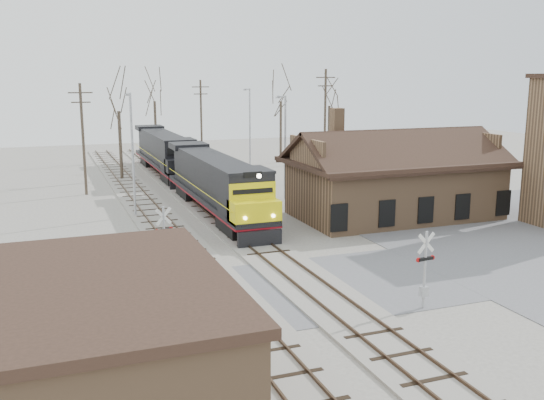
# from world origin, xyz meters

# --- Properties ---
(ground) EXTENTS (140.00, 140.00, 0.00)m
(ground) POSITION_xyz_m (0.00, 0.00, 0.00)
(ground) COLOR #A7A196
(ground) RESTS_ON ground
(road) EXTENTS (60.00, 9.00, 0.03)m
(road) POSITION_xyz_m (0.00, 0.00, 0.01)
(road) COLOR #5B5B60
(road) RESTS_ON ground
(parking_lot) EXTENTS (22.00, 26.00, 0.03)m
(parking_lot) POSITION_xyz_m (18.00, 4.00, 0.02)
(parking_lot) COLOR #5B5B60
(parking_lot) RESTS_ON ground
(track_main) EXTENTS (3.40, 90.00, 0.24)m
(track_main) POSITION_xyz_m (0.00, 15.00, 0.07)
(track_main) COLOR #A7A196
(track_main) RESTS_ON ground
(track_siding) EXTENTS (3.40, 90.00, 0.24)m
(track_siding) POSITION_xyz_m (-4.50, 15.00, 0.07)
(track_siding) COLOR #A7A196
(track_siding) RESTS_ON ground
(depot) EXTENTS (15.20, 9.31, 7.90)m
(depot) POSITION_xyz_m (11.99, 12.00, 2.41)
(depot) COLOR #8A6547
(depot) RESTS_ON ground
(commercial_building) EXTENTS (12.40, 10.40, 4.30)m
(commercial_building) POSITION_xyz_m (-13.00, -8.00, 2.16)
(commercial_building) COLOR #8A6547
(commercial_building) RESTS_ON ground
(locomotive_lead) EXTENTS (2.99, 20.04, 4.45)m
(locomotive_lead) POSITION_xyz_m (0.00, 16.92, 2.34)
(locomotive_lead) COLOR black
(locomotive_lead) RESTS_ON ground
(locomotive_trailing) EXTENTS (2.99, 20.04, 4.21)m
(locomotive_trailing) POSITION_xyz_m (0.00, 37.23, 2.34)
(locomotive_trailing) COLOR black
(locomotive_trailing) RESTS_ON ground
(crossbuck_near) EXTENTS (1.01, 0.27, 3.54)m
(crossbuck_near) POSITION_xyz_m (3.51, -4.21, 1.69)
(crossbuck_near) COLOR #A5A8AD
(crossbuck_near) RESTS_ON ground
(crossbuck_far) EXTENTS (0.98, 0.39, 3.54)m
(crossbuck_far) POSITION_xyz_m (-6.22, 4.88, 1.70)
(crossbuck_far) COLOR #A5A8AD
(crossbuck_far) RESTS_ON ground
(streetlight_a) EXTENTS (0.25, 2.04, 8.98)m
(streetlight_a) POSITION_xyz_m (-5.78, 18.82, 5.03)
(streetlight_a) COLOR #A5A8AD
(streetlight_a) RESTS_ON ground
(streetlight_b) EXTENTS (0.25, 2.04, 8.58)m
(streetlight_b) POSITION_xyz_m (6.97, 21.00, 4.82)
(streetlight_b) COLOR #A5A8AD
(streetlight_b) RESTS_ON ground
(streetlight_c) EXTENTS (0.25, 2.04, 8.85)m
(streetlight_c) POSITION_xyz_m (9.58, 37.88, 4.96)
(streetlight_c) COLOR #A5A8AD
(streetlight_c) RESTS_ON ground
(utility_pole_a) EXTENTS (2.00, 0.24, 9.57)m
(utility_pole_a) POSITION_xyz_m (-8.56, 28.67, 5.01)
(utility_pole_a) COLOR #382D23
(utility_pole_a) RESTS_ON ground
(utility_pole_b) EXTENTS (2.00, 0.24, 9.74)m
(utility_pole_b) POSITION_xyz_m (5.56, 43.50, 5.10)
(utility_pole_b) COLOR #382D23
(utility_pole_b) RESTS_ON ground
(utility_pole_c) EXTENTS (2.00, 0.24, 10.83)m
(utility_pole_c) POSITION_xyz_m (14.07, 28.12, 5.65)
(utility_pole_c) COLOR #382D23
(utility_pole_c) RESTS_ON ground
(tree_b) EXTENTS (4.53, 4.53, 11.10)m
(tree_b) POSITION_xyz_m (-4.66, 35.68, 7.90)
(tree_b) COLOR #382D23
(tree_b) RESTS_ON ground
(tree_c) EXTENTS (4.77, 4.77, 11.68)m
(tree_c) POSITION_xyz_m (1.35, 49.95, 8.32)
(tree_c) COLOR #382D23
(tree_c) RESTS_ON ground
(tree_d) EXTENTS (4.86, 4.86, 11.90)m
(tree_d) POSITION_xyz_m (14.73, 41.56, 8.48)
(tree_d) COLOR #382D23
(tree_d) RESTS_ON ground
(tree_e) EXTENTS (4.46, 4.46, 10.92)m
(tree_e) POSITION_xyz_m (20.49, 40.36, 7.77)
(tree_e) COLOR #382D23
(tree_e) RESTS_ON ground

